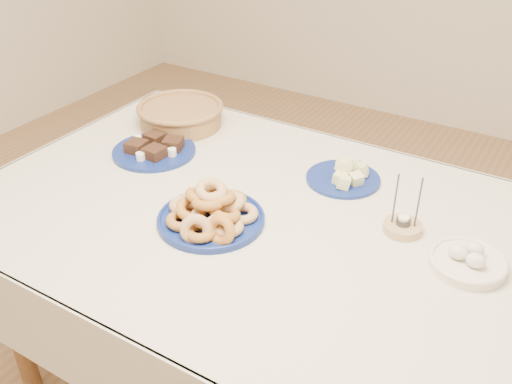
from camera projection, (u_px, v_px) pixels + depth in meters
dining_table at (265, 245)px, 1.64m from camera, size 1.71×1.11×0.75m
donut_platter at (211, 212)px, 1.53m from camera, size 0.38×0.38×0.13m
melon_plate at (345, 175)px, 1.73m from camera, size 0.29×0.29×0.08m
brownie_plate at (154, 149)px, 1.88m from camera, size 0.31×0.31×0.05m
wicker_basket at (181, 114)px, 2.05m from camera, size 0.34×0.34×0.08m
candle_holder at (403, 226)px, 1.51m from camera, size 0.12×0.12×0.17m
egg_bowl at (468, 261)px, 1.38m from camera, size 0.19×0.19×0.06m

